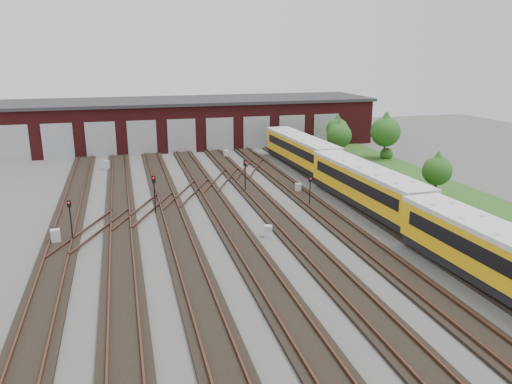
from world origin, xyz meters
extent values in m
plane|color=#4A4845|center=(0.00, 0.00, 0.00)|extent=(120.00, 120.00, 0.00)
cube|color=black|center=(-14.00, 0.00, 0.09)|extent=(2.40, 70.00, 0.18)
cube|color=#532D21|center=(-14.72, 0.00, 0.26)|extent=(0.10, 70.00, 0.15)
cube|color=#532D21|center=(-13.28, 0.00, 0.26)|extent=(0.10, 70.00, 0.15)
cube|color=black|center=(-10.00, 0.00, 0.09)|extent=(2.40, 70.00, 0.18)
cube|color=#532D21|center=(-10.72, 0.00, 0.26)|extent=(0.10, 70.00, 0.15)
cube|color=#532D21|center=(-9.28, 0.00, 0.26)|extent=(0.10, 70.00, 0.15)
cube|color=black|center=(-6.00, 0.00, 0.09)|extent=(2.40, 70.00, 0.18)
cube|color=#532D21|center=(-6.72, 0.00, 0.26)|extent=(0.10, 70.00, 0.15)
cube|color=#532D21|center=(-5.28, 0.00, 0.26)|extent=(0.10, 70.00, 0.15)
cube|color=black|center=(-2.00, 0.00, 0.09)|extent=(2.40, 70.00, 0.18)
cube|color=#532D21|center=(-2.72, 0.00, 0.26)|extent=(0.10, 70.00, 0.15)
cube|color=#532D21|center=(-1.28, 0.00, 0.26)|extent=(0.10, 70.00, 0.15)
cube|color=black|center=(2.00, 0.00, 0.09)|extent=(2.40, 70.00, 0.18)
cube|color=#532D21|center=(1.28, 0.00, 0.26)|extent=(0.10, 70.00, 0.15)
cube|color=#532D21|center=(2.72, 0.00, 0.26)|extent=(0.10, 70.00, 0.15)
cube|color=black|center=(6.00, 0.00, 0.09)|extent=(2.40, 70.00, 0.18)
cube|color=#532D21|center=(5.28, 0.00, 0.26)|extent=(0.10, 70.00, 0.15)
cube|color=#532D21|center=(6.72, 0.00, 0.26)|extent=(0.10, 70.00, 0.15)
cube|color=black|center=(10.00, 0.00, 0.09)|extent=(2.40, 70.00, 0.18)
cube|color=#532D21|center=(9.28, 0.00, 0.26)|extent=(0.10, 70.00, 0.15)
cube|color=#532D21|center=(10.72, 0.00, 0.26)|extent=(0.10, 70.00, 0.15)
cube|color=black|center=(14.00, 0.00, 0.09)|extent=(2.40, 70.00, 0.18)
cube|color=#532D21|center=(13.28, 0.00, 0.26)|extent=(0.10, 70.00, 0.15)
cube|color=#532D21|center=(14.72, 0.00, 0.26)|extent=(0.10, 70.00, 0.15)
cube|color=#532D21|center=(-8.00, 10.00, 0.26)|extent=(5.40, 9.62, 0.15)
cube|color=#532D21|center=(-4.00, 14.00, 0.26)|extent=(5.40, 9.62, 0.15)
cube|color=#532D21|center=(0.00, 18.00, 0.26)|extent=(5.40, 9.62, 0.15)
cube|color=#532D21|center=(-12.00, 6.00, 0.26)|extent=(5.40, 9.62, 0.15)
cube|color=#532D21|center=(4.00, 22.00, 0.26)|extent=(5.40, 9.62, 0.15)
cube|color=#4D1315|center=(0.00, 40.00, 3.00)|extent=(50.00, 12.00, 6.00)
cube|color=#2C2C2E|center=(0.00, 40.00, 6.15)|extent=(51.00, 12.50, 0.40)
cube|color=#9D9FA3|center=(-22.00, 33.98, 2.20)|extent=(3.60, 0.12, 4.40)
cube|color=#9D9FA3|center=(-17.00, 33.98, 2.20)|extent=(3.60, 0.12, 4.40)
cube|color=#9D9FA3|center=(-12.00, 33.98, 2.20)|extent=(3.60, 0.12, 4.40)
cube|color=#9D9FA3|center=(-7.00, 33.98, 2.20)|extent=(3.60, 0.12, 4.40)
cube|color=#9D9FA3|center=(-2.00, 33.98, 2.20)|extent=(3.60, 0.12, 4.40)
cube|color=#9D9FA3|center=(3.00, 33.98, 2.20)|extent=(3.60, 0.12, 4.40)
cube|color=#9D9FA3|center=(8.00, 33.98, 2.20)|extent=(3.60, 0.12, 4.40)
cube|color=#9D9FA3|center=(13.00, 33.98, 2.20)|extent=(3.60, 0.12, 4.40)
cube|color=#9D9FA3|center=(18.00, 33.98, 2.20)|extent=(3.60, 0.12, 4.40)
cube|color=#234A18|center=(19.00, 10.00, 0.03)|extent=(8.00, 55.00, 0.05)
cube|color=black|center=(10.00, -9.64, 0.64)|extent=(3.04, 15.59, 0.62)
cube|color=yellow|center=(10.00, -9.64, 2.09)|extent=(3.35, 15.61, 2.27)
cube|color=silver|center=(10.00, -9.64, 3.38)|extent=(3.46, 15.61, 0.31)
cube|color=black|center=(8.64, -9.70, 2.35)|extent=(0.65, 13.64, 0.88)
cube|color=black|center=(10.00, 6.36, 0.64)|extent=(3.04, 15.59, 0.62)
cube|color=yellow|center=(10.00, 6.36, 2.09)|extent=(3.35, 15.61, 2.27)
cube|color=silver|center=(10.00, 6.36, 3.38)|extent=(3.46, 15.61, 0.31)
cube|color=black|center=(8.64, 6.30, 2.35)|extent=(0.65, 13.64, 0.88)
cube|color=black|center=(11.36, 6.42, 2.35)|extent=(0.65, 13.64, 0.88)
cube|color=black|center=(10.00, 22.36, 0.64)|extent=(3.04, 15.59, 0.62)
cube|color=yellow|center=(10.00, 22.36, 2.09)|extent=(3.35, 15.61, 2.27)
cube|color=silver|center=(10.00, 22.36, 3.38)|extent=(3.46, 15.61, 0.31)
cube|color=black|center=(8.64, 22.30, 2.35)|extent=(0.65, 13.64, 0.88)
cube|color=black|center=(11.36, 22.42, 2.35)|extent=(0.65, 13.64, 0.88)
cylinder|color=black|center=(-13.28, 4.83, 1.25)|extent=(0.10, 0.10, 2.49)
cube|color=black|center=(-13.28, 4.83, 2.73)|extent=(0.25, 0.16, 0.48)
sphere|color=red|center=(-13.28, 4.74, 2.83)|extent=(0.11, 0.11, 0.11)
cylinder|color=black|center=(-7.21, 9.78, 1.28)|extent=(0.11, 0.11, 2.56)
cube|color=black|center=(-7.21, 9.78, 2.82)|extent=(0.30, 0.24, 0.53)
sphere|color=red|center=(-7.21, 9.68, 2.93)|extent=(0.13, 0.13, 0.13)
cylinder|color=black|center=(1.34, 13.55, 1.29)|extent=(0.11, 0.11, 2.57)
cube|color=black|center=(1.34, 13.55, 2.84)|extent=(0.29, 0.20, 0.54)
sphere|color=red|center=(1.34, 13.44, 2.95)|extent=(0.13, 0.13, 0.13)
cylinder|color=black|center=(5.71, 8.24, 1.05)|extent=(0.09, 0.09, 2.09)
cube|color=black|center=(5.71, 8.24, 2.31)|extent=(0.23, 0.15, 0.43)
sphere|color=red|center=(5.71, 8.15, 2.40)|extent=(0.10, 0.10, 0.10)
cube|color=#B4B7B9|center=(-14.33, 4.54, 0.52)|extent=(0.70, 0.61, 1.04)
cube|color=#B4B7B9|center=(-11.35, 26.75, 0.51)|extent=(0.75, 0.69, 1.01)
cube|color=#B4B7B9|center=(0.12, 1.89, 0.45)|extent=(0.67, 0.63, 0.89)
cube|color=#B4B7B9|center=(2.88, 29.50, 0.46)|extent=(0.61, 0.53, 0.93)
cube|color=#B4B7B9|center=(6.14, 12.32, 0.44)|extent=(0.59, 0.52, 0.87)
cylinder|color=#362418|center=(16.00, 25.26, 0.79)|extent=(0.21, 0.21, 1.57)
sphere|color=#194915|center=(16.00, 25.26, 2.88)|extent=(3.06, 3.06, 3.06)
cone|color=#194915|center=(16.00, 25.26, 3.98)|extent=(2.62, 2.62, 2.19)
cylinder|color=#362418|center=(17.98, 30.20, 0.76)|extent=(0.21, 0.21, 1.52)
sphere|color=#194915|center=(17.98, 30.20, 2.79)|extent=(2.96, 2.96, 2.96)
cone|color=#194915|center=(17.98, 30.20, 3.85)|extent=(2.54, 2.54, 2.12)
cylinder|color=#362418|center=(21.33, 23.63, 0.92)|extent=(0.21, 0.21, 1.84)
sphere|color=#194915|center=(21.33, 23.63, 3.37)|extent=(3.57, 3.57, 3.57)
cone|color=#194915|center=(21.33, 23.63, 4.65)|extent=(3.06, 3.06, 2.55)
cylinder|color=#362418|center=(17.58, 7.62, 0.67)|extent=(0.25, 0.25, 1.34)
sphere|color=#194915|center=(17.58, 7.62, 2.46)|extent=(2.61, 2.61, 2.61)
cone|color=#194915|center=(17.58, 7.62, 3.39)|extent=(2.24, 2.24, 1.87)
sphere|color=#194915|center=(16.72, 10.96, 0.68)|extent=(1.36, 1.36, 1.36)
sphere|color=#194915|center=(21.87, 23.95, 0.79)|extent=(1.57, 1.57, 1.57)
camera|label=1|loc=(-9.43, -30.04, 12.85)|focal=35.00mm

